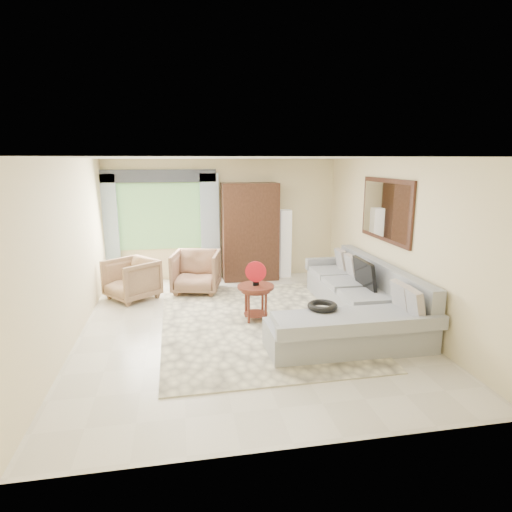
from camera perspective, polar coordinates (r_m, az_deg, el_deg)
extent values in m
plane|color=silver|center=(6.87, -1.55, -9.29)|extent=(6.00, 6.00, 0.00)
cube|color=#F4EAC1|center=(6.97, 0.17, -8.88)|extent=(3.04, 4.03, 0.02)
cube|color=#919599|center=(7.79, 12.62, -5.36)|extent=(0.90, 2.40, 0.40)
cube|color=#919599|center=(6.15, 12.35, -10.32)|extent=(2.30, 0.80, 0.40)
cube|color=#919599|center=(7.46, 16.45, -2.77)|extent=(0.20, 3.20, 0.50)
cube|color=#919599|center=(8.85, 9.52, -0.96)|extent=(0.90, 0.16, 0.22)
cube|color=#919599|center=(5.66, 14.25, -9.31)|extent=(2.30, 0.10, 0.18)
cube|color=black|center=(7.35, 14.26, -2.31)|extent=(0.14, 0.74, 0.48)
torus|color=black|center=(6.18, 8.85, -6.62)|extent=(0.43, 0.43, 0.09)
cylinder|color=#4F1D15|center=(6.90, -0.04, -4.11)|extent=(0.60, 0.60, 0.04)
cylinder|color=#4F1D15|center=(7.00, -0.04, -6.53)|extent=(0.39, 0.39, 0.54)
cylinder|color=red|center=(6.83, -0.04, -2.11)|extent=(0.33, 0.14, 0.34)
imported|color=#8F744E|center=(8.37, -16.27, -3.00)|extent=(1.17, 1.16, 0.76)
imported|color=#936850|center=(8.53, -7.98, -2.11)|extent=(1.06, 1.08, 0.82)
imported|color=#999999|center=(9.19, -18.81, -2.31)|extent=(0.60, 0.53, 0.60)
cube|color=black|center=(9.27, -0.81, 3.25)|extent=(1.20, 0.55, 2.10)
cube|color=silver|center=(9.55, 3.88, 1.66)|extent=(0.24, 0.24, 1.50)
cube|color=#669E59|center=(9.35, -12.68, 5.19)|extent=(1.80, 0.04, 1.40)
cube|color=#9EB7CC|center=(9.40, -19.04, 3.30)|extent=(0.40, 0.08, 2.30)
cube|color=#9EB7CC|center=(9.31, -6.15, 3.84)|extent=(0.40, 0.08, 2.30)
cube|color=#1E232D|center=(9.21, -12.96, 10.37)|extent=(2.40, 0.12, 0.26)
cube|color=black|center=(7.53, 16.95, 5.87)|extent=(0.04, 1.70, 1.05)
cube|color=white|center=(7.52, 16.78, 5.88)|extent=(0.02, 1.54, 0.90)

